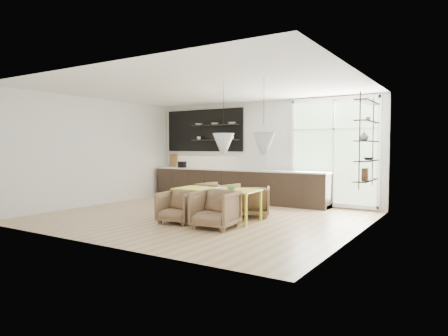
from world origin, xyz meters
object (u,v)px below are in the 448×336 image
at_px(armchair_front_left, 178,207).
at_px(armchair_back_right, 253,201).
at_px(armchair_back_left, 218,198).
at_px(wire_stool, 185,202).
at_px(dining_table, 216,191).
at_px(armchair_front_right, 215,209).

bearing_deg(armchair_front_left, armchair_back_right, 50.24).
bearing_deg(armchair_back_left, wire_stool, 59.86).
xyz_separation_m(dining_table, armchair_front_left, (-0.48, -0.73, -0.30)).
bearing_deg(dining_table, armchair_back_right, 56.11).
bearing_deg(armchair_back_left, armchair_front_right, 130.41).
relative_size(armchair_back_right, armchair_front_left, 1.04).
bearing_deg(wire_stool, armchair_back_right, 25.63).
height_order(dining_table, armchair_front_left, dining_table).
height_order(armchair_front_left, wire_stool, armchair_front_left).
xyz_separation_m(dining_table, armchair_back_right, (0.47, 0.81, -0.28)).
relative_size(armchair_back_left, armchair_front_right, 1.00).
xyz_separation_m(armchair_front_left, wire_stool, (-0.49, 0.86, -0.04)).
distance_m(armchair_front_left, armchair_front_right, 0.95).
bearing_deg(armchair_back_right, armchair_front_left, 33.16).
bearing_deg(dining_table, armchair_back_left, 117.47).
height_order(dining_table, wire_stool, dining_table).
xyz_separation_m(armchair_back_left, armchair_front_right, (0.93, -1.52, 0.00)).
height_order(armchair_back_left, armchair_front_left, armchair_back_left).
xyz_separation_m(armchair_back_left, wire_stool, (-0.51, -0.63, -0.07)).
relative_size(dining_table, armchair_front_right, 2.35).
height_order(dining_table, armchair_back_right, armchair_back_right).
distance_m(dining_table, armchair_front_right, 0.94).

